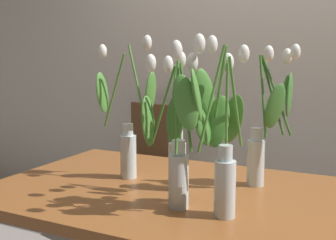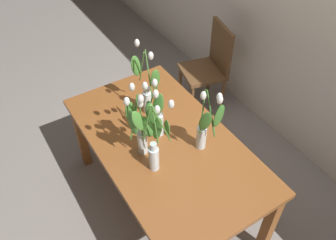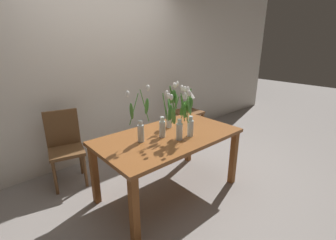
{
  "view_description": "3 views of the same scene",
  "coord_description": "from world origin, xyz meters",
  "px_view_note": "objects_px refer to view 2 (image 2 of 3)",
  "views": [
    {
      "loc": [
        0.52,
        -1.33,
        1.22
      ],
      "look_at": [
        -0.1,
        -0.05,
        1.01
      ],
      "focal_mm": 42.47,
      "sensor_mm": 36.0,
      "label": 1
    },
    {
      "loc": [
        1.41,
        -0.86,
        2.54
      ],
      "look_at": [
        -0.01,
        0.03,
        0.92
      ],
      "focal_mm": 37.25,
      "sensor_mm": 36.0,
      "label": 2
    },
    {
      "loc": [
        -1.63,
        -1.84,
        1.75
      ],
      "look_at": [
        0.03,
        0.04,
        0.9
      ],
      "focal_mm": 25.26,
      "sensor_mm": 36.0,
      "label": 3
    }
  ],
  "objects_px": {
    "tulip_vase_3": "(147,91)",
    "tulip_vase_4": "(140,131)",
    "dining_chair": "(210,64)",
    "tulip_vase_0": "(206,127)",
    "tulip_vase_2": "(157,117)",
    "dining_table": "(165,150)",
    "tulip_vase_1": "(154,139)"
  },
  "relations": [
    {
      "from": "dining_chair",
      "to": "tulip_vase_0",
      "type": "bearing_deg",
      "value": -39.77
    },
    {
      "from": "dining_table",
      "to": "dining_chair",
      "type": "relative_size",
      "value": 1.72
    },
    {
      "from": "tulip_vase_3",
      "to": "dining_chair",
      "type": "height_order",
      "value": "tulip_vase_3"
    },
    {
      "from": "dining_table",
      "to": "tulip_vase_4",
      "type": "relative_size",
      "value": 2.93
    },
    {
      "from": "tulip_vase_4",
      "to": "dining_chair",
      "type": "distance_m",
      "value": 1.53
    },
    {
      "from": "tulip_vase_1",
      "to": "tulip_vase_4",
      "type": "distance_m",
      "value": 0.14
    },
    {
      "from": "tulip_vase_4",
      "to": "tulip_vase_2",
      "type": "bearing_deg",
      "value": 113.31
    },
    {
      "from": "tulip_vase_2",
      "to": "tulip_vase_3",
      "type": "height_order",
      "value": "tulip_vase_3"
    },
    {
      "from": "tulip_vase_3",
      "to": "tulip_vase_4",
      "type": "distance_m",
      "value": 0.42
    },
    {
      "from": "dining_table",
      "to": "tulip_vase_2",
      "type": "height_order",
      "value": "tulip_vase_2"
    },
    {
      "from": "tulip_vase_1",
      "to": "tulip_vase_0",
      "type": "bearing_deg",
      "value": 77.93
    },
    {
      "from": "tulip_vase_0",
      "to": "dining_chair",
      "type": "xyz_separation_m",
      "value": [
        -1.02,
        0.85,
        -0.43
      ]
    },
    {
      "from": "tulip_vase_0",
      "to": "tulip_vase_1",
      "type": "xyz_separation_m",
      "value": [
        -0.07,
        -0.34,
        0.02
      ]
    },
    {
      "from": "tulip_vase_1",
      "to": "tulip_vase_3",
      "type": "relative_size",
      "value": 0.97
    },
    {
      "from": "dining_table",
      "to": "tulip_vase_4",
      "type": "xyz_separation_m",
      "value": [
        0.0,
        -0.19,
        0.3
      ]
    },
    {
      "from": "tulip_vase_3",
      "to": "tulip_vase_2",
      "type": "bearing_deg",
      "value": -15.3
    },
    {
      "from": "tulip_vase_0",
      "to": "tulip_vase_3",
      "type": "xyz_separation_m",
      "value": [
        -0.55,
        -0.13,
        -0.02
      ]
    },
    {
      "from": "tulip_vase_2",
      "to": "tulip_vase_3",
      "type": "relative_size",
      "value": 0.89
    },
    {
      "from": "tulip_vase_1",
      "to": "tulip_vase_4",
      "type": "relative_size",
      "value": 1.04
    },
    {
      "from": "tulip_vase_2",
      "to": "tulip_vase_1",
      "type": "bearing_deg",
      "value": -34.33
    },
    {
      "from": "tulip_vase_3",
      "to": "tulip_vase_4",
      "type": "bearing_deg",
      "value": -35.75
    },
    {
      "from": "tulip_vase_3",
      "to": "tulip_vase_0",
      "type": "bearing_deg",
      "value": 13.33
    },
    {
      "from": "tulip_vase_2",
      "to": "tulip_vase_4",
      "type": "xyz_separation_m",
      "value": [
        0.07,
        -0.17,
        0.03
      ]
    },
    {
      "from": "tulip_vase_0",
      "to": "tulip_vase_2",
      "type": "xyz_separation_m",
      "value": [
        -0.28,
        -0.2,
        -0.04
      ]
    },
    {
      "from": "tulip_vase_0",
      "to": "tulip_vase_2",
      "type": "distance_m",
      "value": 0.35
    },
    {
      "from": "tulip_vase_2",
      "to": "tulip_vase_0",
      "type": "bearing_deg",
      "value": 35.55
    },
    {
      "from": "tulip_vase_0",
      "to": "tulip_vase_4",
      "type": "bearing_deg",
      "value": -119.24
    },
    {
      "from": "dining_table",
      "to": "tulip_vase_4",
      "type": "height_order",
      "value": "tulip_vase_4"
    },
    {
      "from": "tulip_vase_3",
      "to": "tulip_vase_1",
      "type": "bearing_deg",
      "value": -24.43
    },
    {
      "from": "tulip_vase_3",
      "to": "dining_chair",
      "type": "relative_size",
      "value": 0.63
    },
    {
      "from": "tulip_vase_0",
      "to": "tulip_vase_1",
      "type": "distance_m",
      "value": 0.35
    },
    {
      "from": "tulip_vase_1",
      "to": "tulip_vase_4",
      "type": "bearing_deg",
      "value": -168.11
    }
  ]
}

